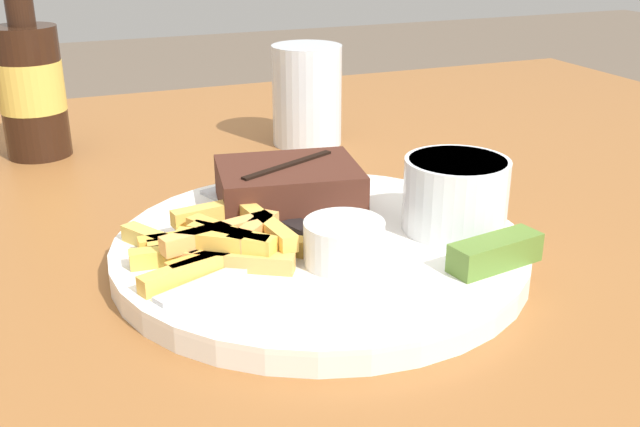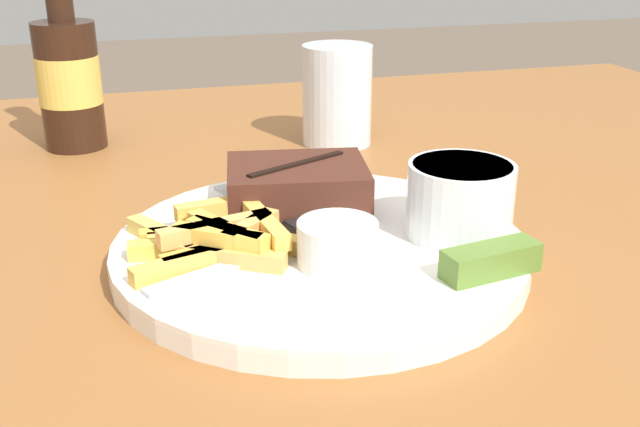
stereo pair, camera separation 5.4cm
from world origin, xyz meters
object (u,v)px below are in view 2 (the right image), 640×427
at_px(dinner_plate, 320,250).
at_px(dipping_sauce_cup, 341,241).
at_px(beer_bottle, 69,77).
at_px(fork_utensil, 228,267).
at_px(steak_portion, 301,186).
at_px(coleslaw_cup, 460,196).
at_px(pickle_spear, 491,261).
at_px(knife_utensil, 285,221).
at_px(drinking_glass, 337,95).

distance_m(dinner_plate, dipping_sauce_cup, 0.05).
xyz_separation_m(dinner_plate, beer_bottle, (-0.18, 0.35, 0.07)).
relative_size(dipping_sauce_cup, fork_utensil, 0.43).
bearing_deg(steak_portion, dinner_plate, -92.55).
height_order(coleslaw_cup, dipping_sauce_cup, coleslaw_cup).
distance_m(steak_portion, dipping_sauce_cup, 0.11).
xyz_separation_m(pickle_spear, knife_utensil, (-0.11, 0.12, -0.01)).
relative_size(steak_portion, beer_bottle, 0.57).
bearing_deg(coleslaw_cup, dipping_sauce_cup, -166.97).
xyz_separation_m(fork_utensil, drinking_glass, (0.17, 0.32, 0.03)).
height_order(knife_utensil, beer_bottle, beer_bottle).
height_order(steak_portion, dipping_sauce_cup, steak_portion).
distance_m(pickle_spear, knife_utensil, 0.16).
bearing_deg(beer_bottle, fork_utensil, -74.83).
bearing_deg(knife_utensil, coleslaw_cup, -134.04).
height_order(steak_portion, fork_utensil, steak_portion).
bearing_deg(fork_utensil, pickle_spear, -41.52).
xyz_separation_m(coleslaw_cup, dipping_sauce_cup, (-0.10, -0.02, -0.01)).
bearing_deg(dinner_plate, coleslaw_cup, -11.55).
relative_size(steak_portion, fork_utensil, 0.96).
relative_size(beer_bottle, drinking_glass, 2.01).
distance_m(coleslaw_cup, pickle_spear, 0.07).
height_order(coleslaw_cup, knife_utensil, coleslaw_cup).
distance_m(dinner_plate, pickle_spear, 0.13).
relative_size(dipping_sauce_cup, drinking_glass, 0.51).
bearing_deg(beer_bottle, pickle_spear, -58.43).
xyz_separation_m(steak_portion, coleslaw_cup, (0.10, -0.09, 0.01)).
relative_size(pickle_spear, knife_utensil, 0.44).
xyz_separation_m(pickle_spear, drinking_glass, (0.01, 0.37, 0.03)).
bearing_deg(dipping_sauce_cup, drinking_glass, 73.31).
height_order(coleslaw_cup, beer_bottle, beer_bottle).
bearing_deg(coleslaw_cup, dinner_plate, 168.45).
relative_size(dinner_plate, steak_portion, 2.45).
xyz_separation_m(dipping_sauce_cup, drinking_glass, (0.10, 0.33, 0.02)).
xyz_separation_m(pickle_spear, fork_utensil, (-0.17, 0.05, -0.01)).
bearing_deg(beer_bottle, steak_portion, -57.74).
bearing_deg(steak_portion, drinking_glass, 65.98).
xyz_separation_m(dipping_sauce_cup, pickle_spear, (0.09, -0.04, -0.01)).
bearing_deg(coleslaw_cup, beer_bottle, 126.66).
distance_m(dinner_plate, coleslaw_cup, 0.11).
distance_m(steak_portion, coleslaw_cup, 0.13).
height_order(dinner_plate, knife_utensil, knife_utensil).
relative_size(coleslaw_cup, knife_utensil, 0.48).
relative_size(coleslaw_cup, fork_utensil, 0.61).
bearing_deg(dinner_plate, drinking_glass, 70.58).
bearing_deg(steak_portion, coleslaw_cup, -41.89).
distance_m(dinner_plate, fork_utensil, 0.08).
height_order(dipping_sauce_cup, fork_utensil, dipping_sauce_cup).
height_order(fork_utensil, beer_bottle, beer_bottle).
xyz_separation_m(steak_portion, dipping_sauce_cup, (-0.00, -0.11, -0.00)).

